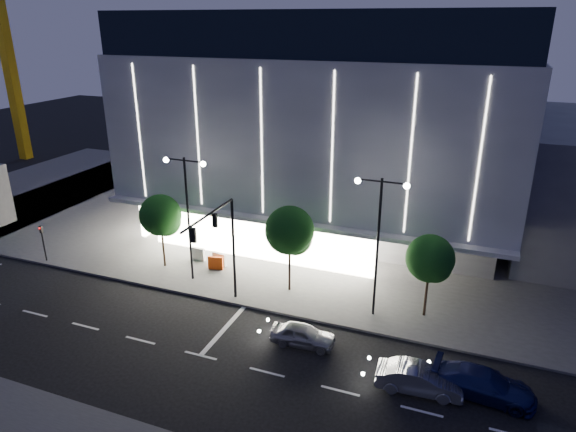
% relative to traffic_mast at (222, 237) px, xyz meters
% --- Properties ---
extents(ground, '(160.00, 160.00, 0.00)m').
position_rel_traffic_mast_xyz_m(ground, '(-1.00, -3.34, -5.03)').
color(ground, black).
rests_on(ground, ground).
extents(sidewalk_museum, '(70.00, 40.00, 0.15)m').
position_rel_traffic_mast_xyz_m(sidewalk_museum, '(4.00, 20.66, -4.95)').
color(sidewalk_museum, '#474747').
rests_on(sidewalk_museum, ground).
extents(museum, '(30.00, 25.80, 18.00)m').
position_rel_traffic_mast_xyz_m(museum, '(1.98, 18.97, 4.25)').
color(museum, '#4C4C51').
rests_on(museum, ground).
extents(traffic_mast, '(0.33, 5.89, 7.07)m').
position_rel_traffic_mast_xyz_m(traffic_mast, '(0.00, 0.00, 0.00)').
color(traffic_mast, black).
rests_on(traffic_mast, ground).
extents(street_lamp_west, '(3.16, 0.36, 9.00)m').
position_rel_traffic_mast_xyz_m(street_lamp_west, '(-4.00, 2.66, 0.93)').
color(street_lamp_west, black).
rests_on(street_lamp_west, ground).
extents(street_lamp_east, '(3.16, 0.36, 9.00)m').
position_rel_traffic_mast_xyz_m(street_lamp_east, '(9.00, 2.66, 0.93)').
color(street_lamp_east, black).
rests_on(street_lamp_east, ground).
extents(ped_signal_far, '(0.22, 0.24, 3.00)m').
position_rel_traffic_mast_xyz_m(ped_signal_far, '(-16.00, 1.16, -3.14)').
color(ped_signal_far, black).
rests_on(ped_signal_far, ground).
extents(tree_left, '(3.02, 3.02, 5.72)m').
position_rel_traffic_mast_xyz_m(tree_left, '(-6.97, 3.68, -0.99)').
color(tree_left, black).
rests_on(tree_left, ground).
extents(tree_mid, '(3.25, 3.25, 6.15)m').
position_rel_traffic_mast_xyz_m(tree_mid, '(3.03, 3.68, -0.69)').
color(tree_mid, black).
rests_on(tree_mid, ground).
extents(tree_right, '(2.91, 2.91, 5.51)m').
position_rel_traffic_mast_xyz_m(tree_right, '(12.03, 3.68, -1.14)').
color(tree_right, black).
rests_on(tree_right, ground).
extents(car_lead, '(3.81, 1.72, 1.27)m').
position_rel_traffic_mast_xyz_m(car_lead, '(5.92, -1.80, -4.39)').
color(car_lead, gray).
rests_on(car_lead, ground).
extents(car_second, '(4.34, 1.77, 1.40)m').
position_rel_traffic_mast_xyz_m(car_second, '(12.62, -3.40, -4.33)').
color(car_second, '#999CA0').
rests_on(car_second, ground).
extents(car_third, '(5.03, 2.36, 1.42)m').
position_rel_traffic_mast_xyz_m(car_third, '(15.64, -2.64, -4.32)').
color(car_third, '#151A50').
rests_on(car_third, ground).
extents(barrier_a, '(1.13, 0.48, 1.00)m').
position_rel_traffic_mast_xyz_m(barrier_a, '(-3.17, 4.54, -4.38)').
color(barrier_a, '#DE440C').
rests_on(barrier_a, sidewalk_museum).
extents(barrier_b, '(1.11, 0.30, 1.00)m').
position_rel_traffic_mast_xyz_m(barrier_b, '(-5.17, 5.44, -4.38)').
color(barrier_b, '#BDBDBD').
rests_on(barrier_b, sidewalk_museum).
extents(barrier_d, '(1.13, 0.42, 1.00)m').
position_rel_traffic_mast_xyz_m(barrier_d, '(-3.24, 5.24, -4.38)').
color(barrier_d, silver).
rests_on(barrier_d, sidewalk_museum).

